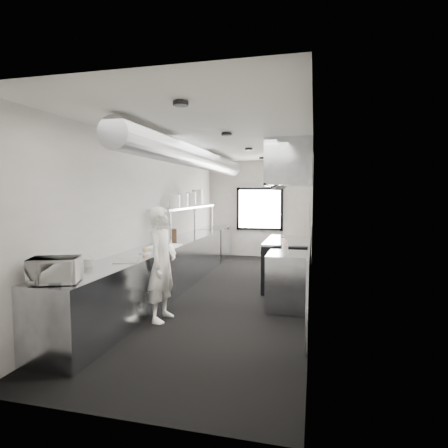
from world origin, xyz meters
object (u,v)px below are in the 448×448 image
Objects in this scene: microwave at (55,270)px; squeeze_bottle_e at (284,244)px; exhaust_hood at (292,166)px; range at (287,263)px; far_work_table at (215,244)px; knife_block at (174,234)px; bottle_station at (288,281)px; deli_tub_a at (77,267)px; plate_stack_d at (197,197)px; small_plate at (145,253)px; pass_shelf at (186,208)px; squeeze_bottle_c at (284,247)px; plate_stack_b at (183,200)px; plate_stack_c at (191,199)px; deli_tub_b at (89,262)px; prep_counter at (161,271)px; plate_stack_a at (175,201)px; squeeze_bottle_d at (285,246)px; squeeze_bottle_a at (284,250)px; cutting_board at (164,246)px; squeeze_bottle_b at (286,250)px; line_cook at (162,264)px.

squeeze_bottle_e is (2.22, 2.86, -0.04)m from microwave.
exhaust_hood is 1.38× the size of range.
knife_block is at bearing -92.78° from far_work_table.
knife_block is at bearing 153.61° from bottle_station.
plate_stack_d reaches higher than deli_tub_a.
microwave is 2.47× the size of small_plate.
pass_shelf is 4.29m from microwave.
far_work_table is 6.90× the size of squeeze_bottle_c.
plate_stack_b is 0.93× the size of plate_stack_c.
knife_block is at bearing 158.91° from squeeze_bottle_e.
range is 10.88× the size of deli_tub_a.
deli_tub_b is 1.13m from small_plate.
microwave is at bearing -90.15° from prep_counter.
range is at bearing 8.01° from plate_stack_a.
microwave is 1.78× the size of plate_stack_a.
squeeze_bottle_d is at bearing -31.53° from plate_stack_b.
pass_shelf is 2.36m from small_plate.
pass_shelf is (-0.04, 1.50, 1.09)m from prep_counter.
small_plate is at bearing -162.28° from squeeze_bottle_d.
squeeze_bottle_a is 0.38m from squeeze_bottle_d.
squeeze_bottle_b reaches higher than cutting_board.
plate_stack_d reaches higher than line_cook.
plate_stack_d reaches higher than microwave.
squeeze_bottle_a is 0.83× the size of squeeze_bottle_e.
bottle_station is 2.77m from knife_block.
squeeze_bottle_e reaches higher than range.
microwave is at bearing 162.41° from line_cook.
squeeze_bottle_c is at bearing 95.72° from squeeze_bottle_a.
prep_counter is 2.60m from plate_stack_d.
plate_stack_a is 0.69× the size of plate_stack_d.
prep_counter is 3.60× the size of line_cook.
squeeze_bottle_b is at bearing -82.78° from squeeze_bottle_e.
line_cook is at bearing -65.32° from prep_counter.
plate_stack_a reaches higher than squeeze_bottle_a.
deli_tub_a is at bearing -139.12° from squeeze_bottle_c.
knife_block is at bearing 90.00° from deli_tub_a.
squeeze_bottle_b is (2.34, -1.28, -0.71)m from plate_stack_a.
plate_stack_c is 3.07m from squeeze_bottle_c.
squeeze_bottle_d is (2.26, -1.86, -0.73)m from plate_stack_c.
microwave is 2.73m from cutting_board.
squeeze_bottle_a is (2.18, 0.31, 0.08)m from small_plate.
knife_block is at bearing 19.22° from line_cook.
squeeze_bottle_b reaches higher than squeeze_bottle_c.
microwave is at bearing -134.07° from squeeze_bottle_b.
plate_stack_d is at bearing 60.51° from knife_block.
plate_stack_a is (0.14, 2.75, 0.75)m from deli_tub_b.
plate_stack_c reaches higher than squeeze_bottle_c.
exhaust_hood reaches higher than pass_shelf.
range is 1.38m from squeeze_bottle_d.
line_cook is 9.98× the size of squeeze_bottle_a.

